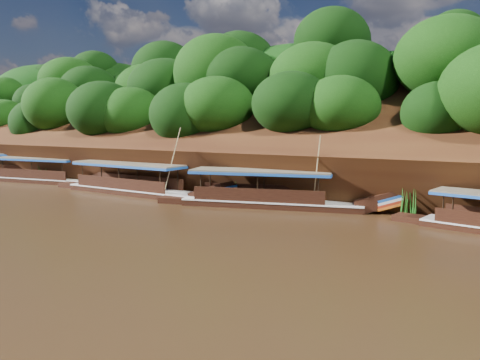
% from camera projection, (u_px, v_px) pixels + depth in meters
% --- Properties ---
extents(ground, '(160.00, 160.00, 0.00)m').
position_uv_depth(ground, '(249.00, 234.00, 25.43)').
color(ground, black).
rests_on(ground, ground).
extents(riverbank, '(120.00, 30.06, 19.40)m').
position_uv_depth(riverbank, '(362.00, 166.00, 44.78)').
color(riverbank, black).
rests_on(riverbank, ground).
extents(boat_1, '(15.32, 5.87, 5.65)m').
position_uv_depth(boat_1, '(283.00, 199.00, 33.23)').
color(boat_1, black).
rests_on(boat_1, ground).
extents(boat_2, '(16.65, 3.20, 6.10)m').
position_uv_depth(boat_2, '(143.00, 188.00, 38.84)').
color(boat_2, black).
rests_on(boat_2, ground).
extents(boat_3, '(14.09, 4.01, 2.96)m').
position_uv_depth(boat_3, '(51.00, 177.00, 46.56)').
color(boat_3, black).
rests_on(boat_3, ground).
extents(boat_4, '(15.19, 7.20, 3.25)m').
position_uv_depth(boat_4, '(11.00, 172.00, 50.83)').
color(boat_4, black).
rests_on(boat_4, ground).
extents(reeds, '(51.33, 2.53, 2.28)m').
position_uv_depth(reeds, '(278.00, 192.00, 34.86)').
color(reeds, '#1E5D17').
rests_on(reeds, ground).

